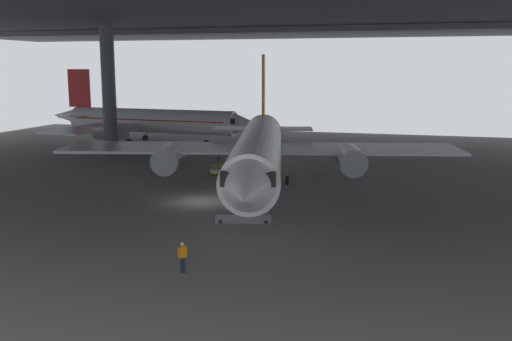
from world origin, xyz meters
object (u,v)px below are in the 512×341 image
baggage_tug (218,169)px  airplane_distant (148,121)px  boarding_stairs (243,211)px  crew_worker_by_stairs (253,201)px  crew_worker_near_nose (182,255)px  airplane_main (259,150)px

baggage_tug → airplane_distant: bearing=131.0°
boarding_stairs → crew_worker_by_stairs: bearing=87.4°
boarding_stairs → crew_worker_near_nose: 11.20m
boarding_stairs → crew_worker_near_nose: size_ratio=2.78×
crew_worker_by_stairs → airplane_main: bearing=102.5°
boarding_stairs → crew_worker_near_nose: (-0.06, -11.19, 0.26)m
crew_worker_near_nose → baggage_tug: crew_worker_near_nose is taller
crew_worker_by_stairs → airplane_distant: airplane_distant is taller
crew_worker_near_nose → baggage_tug: 29.66m
boarding_stairs → airplane_distant: 46.51m
crew_worker_near_nose → baggage_tug: size_ratio=0.73×
boarding_stairs → crew_worker_near_nose: bearing=-90.3°
crew_worker_by_stairs → crew_worker_near_nose: bearing=-90.7°
airplane_main → airplane_distant: (-24.40, 27.25, -0.31)m
airplane_main → baggage_tug: bearing=134.4°
boarding_stairs → crew_worker_near_nose: boarding_stairs is taller
boarding_stairs → crew_worker_by_stairs: (0.10, 2.21, 0.25)m
crew_worker_near_nose → airplane_distant: 56.05m
crew_worker_by_stairs → airplane_distant: 44.75m
crew_worker_by_stairs → airplane_distant: (-26.36, 36.09, 2.33)m
airplane_distant → airplane_main: bearing=-48.2°
airplane_distant → baggage_tug: bearing=-49.0°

